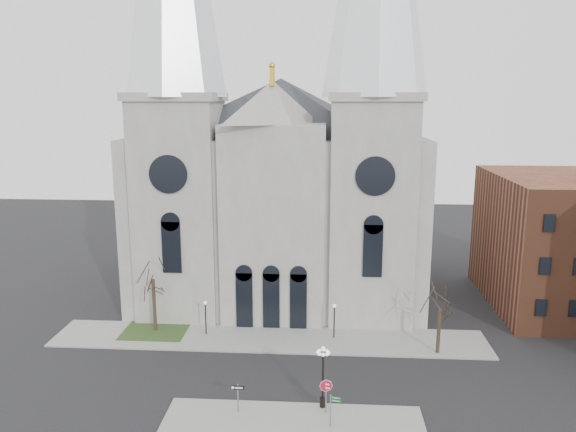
# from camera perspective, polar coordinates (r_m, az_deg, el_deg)

# --- Properties ---
(ground) EXTENTS (160.00, 160.00, 0.00)m
(ground) POSITION_cam_1_polar(r_m,az_deg,el_deg) (43.52, -3.45, -18.38)
(ground) COLOR black
(ground) RESTS_ON ground
(sidewalk_far) EXTENTS (40.00, 6.00, 0.14)m
(sidewalk_far) POSITION_cam_1_polar(r_m,az_deg,el_deg) (53.21, -1.94, -12.34)
(sidewalk_far) COLOR gray
(sidewalk_far) RESTS_ON ground
(grass_patch) EXTENTS (6.00, 5.00, 0.18)m
(grass_patch) POSITION_cam_1_polar(r_m,az_deg,el_deg) (56.19, -13.29, -11.28)
(grass_patch) COLOR #2F471E
(grass_patch) RESTS_ON ground
(cathedral) EXTENTS (33.00, 26.66, 54.00)m
(cathedral) POSITION_cam_1_polar(r_m,az_deg,el_deg) (60.39, -0.94, 8.67)
(cathedral) COLOR gray
(cathedral) RESTS_ON ground
(bg_building_brick) EXTENTS (14.00, 18.00, 14.00)m
(bg_building_brick) POSITION_cam_1_polar(r_m,az_deg,el_deg) (66.03, 25.98, -2.36)
(bg_building_brick) COLOR brown
(bg_building_brick) RESTS_ON ground
(tree_left) EXTENTS (3.20, 3.20, 7.50)m
(tree_left) POSITION_cam_1_polar(r_m,az_deg,el_deg) (54.29, -13.57, -5.94)
(tree_left) COLOR black
(tree_left) RESTS_ON ground
(tree_right) EXTENTS (3.20, 3.20, 6.00)m
(tree_right) POSITION_cam_1_polar(r_m,az_deg,el_deg) (50.45, 15.20, -8.77)
(tree_right) COLOR black
(tree_right) RESTS_ON ground
(ped_lamp_left) EXTENTS (0.32, 0.32, 3.26)m
(ped_lamp_left) POSITION_cam_1_polar(r_m,az_deg,el_deg) (53.67, -8.38, -9.62)
(ped_lamp_left) COLOR black
(ped_lamp_left) RESTS_ON sidewalk_far
(ped_lamp_right) EXTENTS (0.32, 0.32, 3.26)m
(ped_lamp_right) POSITION_cam_1_polar(r_m,az_deg,el_deg) (52.55, 4.72, -10.01)
(ped_lamp_right) COLOR black
(ped_lamp_right) RESTS_ON sidewalk_far
(stop_sign) EXTENTS (0.90, 0.25, 2.56)m
(stop_sign) POSITION_cam_1_polar(r_m,az_deg,el_deg) (41.17, 3.89, -17.15)
(stop_sign) COLOR slate
(stop_sign) RESTS_ON sidewalk_near
(globe_lamp) EXTENTS (1.01, 1.01, 4.69)m
(globe_lamp) POSITION_cam_1_polar(r_m,az_deg,el_deg) (41.31, 3.57, -15.27)
(globe_lamp) COLOR black
(globe_lamp) RESTS_ON sidewalk_near
(one_way_sign) EXTENTS (0.92, 0.09, 2.09)m
(one_way_sign) POSITION_cam_1_polar(r_m,az_deg,el_deg) (41.61, -5.12, -17.46)
(one_way_sign) COLOR slate
(one_way_sign) RESTS_ON sidewalk_near
(street_name_sign) EXTENTS (0.74, 0.20, 2.33)m
(street_name_sign) POSITION_cam_1_polar(r_m,az_deg,el_deg) (39.98, 4.47, -18.87)
(street_name_sign) COLOR slate
(street_name_sign) RESTS_ON sidewalk_near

